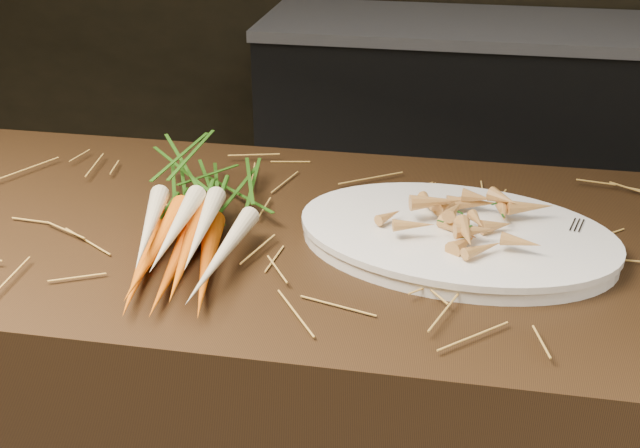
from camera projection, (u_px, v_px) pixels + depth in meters
The scene contains 6 objects.
back_counter at pixel (500, 132), 3.09m from camera, with size 1.82×0.62×0.84m.
straw_bedding at pixel (357, 230), 1.26m from camera, with size 1.40×0.60×0.02m, color #A77C36, non-canonical shape.
root_veg_bunch at pixel (195, 204), 1.26m from camera, with size 0.23×0.53×0.10m.
serving_platter at pixel (456, 239), 1.23m from camera, with size 0.48×0.32×0.03m, color white, non-canonical shape.
roasted_veg_heap at pixel (458, 216), 1.21m from camera, with size 0.24×0.17×0.05m, color #BA7D39, non-canonical shape.
serving_fork at pixel (572, 255), 1.15m from camera, with size 0.02×0.18×0.00m, color silver.
Camera 1 is at (0.15, -0.82, 1.48)m, focal length 45.00 mm.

